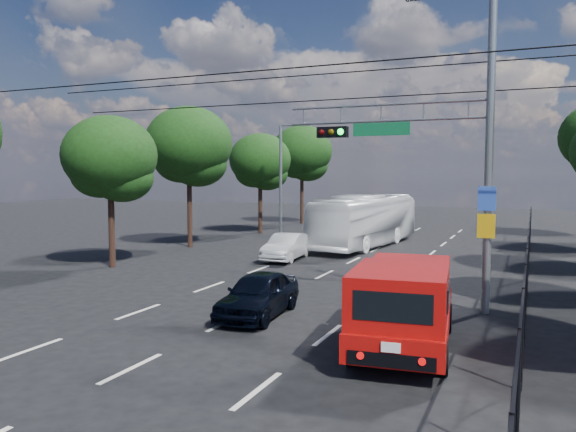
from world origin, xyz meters
The scene contains 14 objects.
ground centered at (0.00, 0.00, 0.00)m, with size 120.00×120.00×0.00m, color black.
lane_markings centered at (0.00, 14.00, 0.01)m, with size 6.12×38.00×0.01m.
signal_mast centered at (5.28, 7.99, 5.24)m, with size 6.43×0.39×9.50m.
streetlight_left centered at (-6.33, 22.00, 3.94)m, with size 2.09×0.22×7.08m.
utility_wires centered at (0.00, 8.83, 7.23)m, with size 22.00×5.04×0.74m.
fence_right centered at (7.60, 12.17, 1.03)m, with size 0.06×34.03×2.00m.
tree_left_b centered at (-9.18, 10.02, 4.58)m, with size 4.08×4.08×6.63m.
tree_left_c centered at (-9.78, 17.02, 5.40)m, with size 4.80×4.80×7.80m.
tree_left_d centered at (-9.38, 25.02, 4.72)m, with size 4.20×4.20×6.83m.
tree_left_e centered at (-9.58, 33.02, 5.53)m, with size 4.92×4.92×7.99m.
red_pickup centered at (5.01, 3.71, 1.11)m, with size 2.61×5.76×2.08m.
navy_hatchback centered at (0.50, 5.01, 0.64)m, with size 1.52×3.77×1.29m, color black.
white_bus centered at (-0.92, 21.26, 1.46)m, with size 2.45×10.47×2.92m, color white.
white_van centered at (-3.00, 14.96, 0.62)m, with size 1.32×3.78×1.25m, color silver.
Camera 1 is at (7.72, -9.30, 4.15)m, focal length 35.00 mm.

